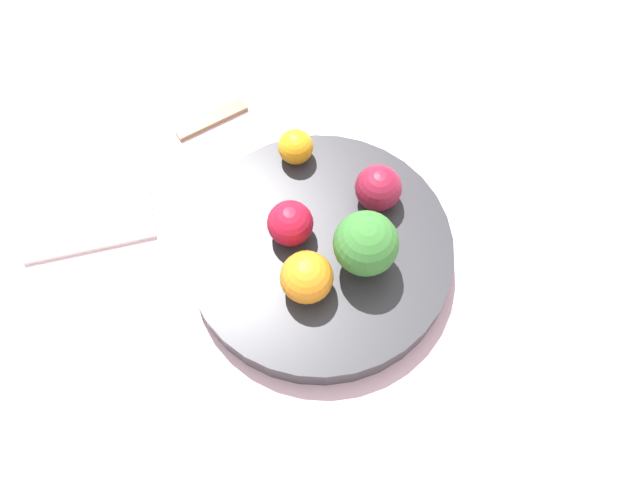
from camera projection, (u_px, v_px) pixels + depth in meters
name	position (u px, v px, depth m)	size (l,w,h in m)	color
ground_plane	(320.00, 265.00, 0.66)	(6.00, 6.00, 0.00)	gray
table_surface	(320.00, 262.00, 0.65)	(1.20, 1.20, 0.02)	silver
bowl	(320.00, 251.00, 0.63)	(0.26, 0.26, 0.03)	#2D2D33
broccoli	(366.00, 244.00, 0.57)	(0.06, 0.06, 0.07)	#8CB76B
apple_red	(290.00, 223.00, 0.60)	(0.05, 0.05, 0.05)	#B7142D
apple_green	(378.00, 188.00, 0.62)	(0.05, 0.05, 0.05)	maroon
orange_front	(300.00, 146.00, 0.64)	(0.04, 0.04, 0.04)	orange
orange_back	(307.00, 277.00, 0.57)	(0.05, 0.05, 0.05)	orange
napkin	(85.00, 187.00, 0.68)	(0.14, 0.16, 0.01)	white
spoon	(212.00, 120.00, 0.72)	(0.09, 0.04, 0.01)	olive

